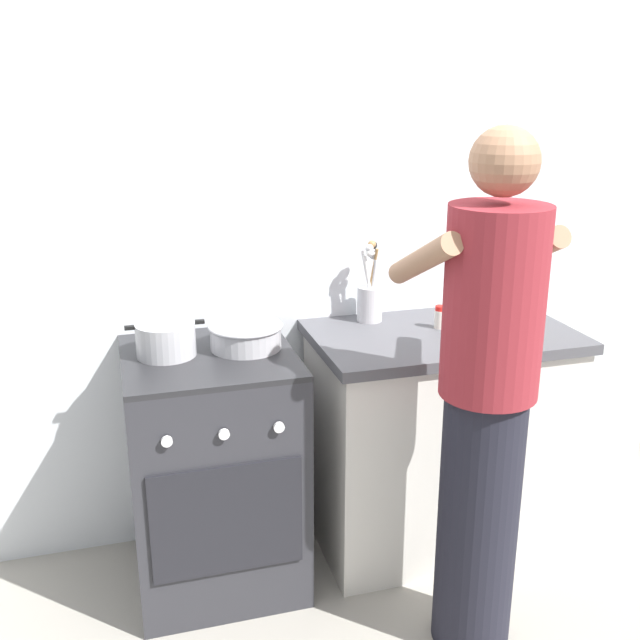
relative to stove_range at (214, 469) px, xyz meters
name	(u,v)px	position (x,y,z in m)	size (l,w,h in m)	color
ground	(316,579)	(0.35, -0.15, -0.45)	(6.00, 6.00, 0.00)	gray
back_wall	(330,229)	(0.55, 0.35, 0.80)	(3.20, 0.10, 2.50)	silver
countertop	(437,437)	(0.90, 0.00, 0.00)	(1.00, 0.60, 0.90)	silver
stove_range	(214,469)	(0.00, 0.00, 0.00)	(0.60, 0.62, 0.90)	#2D2D33
pot	(166,339)	(-0.14, 0.03, 0.51)	(0.27, 0.21, 0.12)	#B2B2B7
mixing_bowl	(246,335)	(0.14, 0.03, 0.50)	(0.27, 0.27, 0.09)	#B7B7BC
utensil_crock	(370,297)	(0.67, 0.21, 0.55)	(0.10, 0.10, 0.33)	silver
spice_bottle	(440,317)	(0.90, 0.05, 0.49)	(0.04, 0.04, 0.09)	silver
oil_bottle	(501,309)	(1.10, -0.07, 0.55)	(0.07, 0.07, 0.23)	gold
person	(486,405)	(0.78, -0.57, 0.41)	(0.41, 0.50, 1.70)	black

